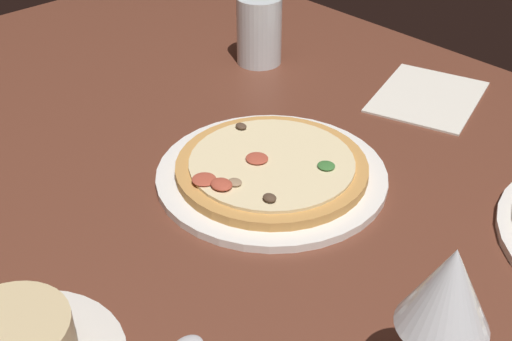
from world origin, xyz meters
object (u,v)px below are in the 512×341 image
at_px(water_glass, 259,35).
at_px(pizza_main, 271,171).
at_px(paper_menu, 428,97).
at_px(wine_glass_far, 448,294).

bearing_deg(water_glass, pizza_main, 139.34).
bearing_deg(pizza_main, water_glass, -40.66).
xyz_separation_m(pizza_main, paper_menu, (-0.01, -0.32, -0.01)).
bearing_deg(water_glass, paper_menu, -159.76).
bearing_deg(paper_menu, pizza_main, 70.68).
height_order(wine_glass_far, paper_menu, wine_glass_far).
relative_size(wine_glass_far, paper_menu, 0.89).
relative_size(pizza_main, water_glass, 2.59).
height_order(pizza_main, wine_glass_far, wine_glass_far).
xyz_separation_m(water_glass, paper_menu, (-0.26, -0.10, -0.05)).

